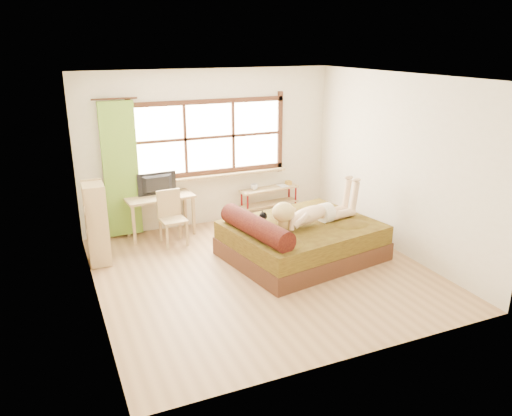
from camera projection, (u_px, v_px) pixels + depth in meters
name	position (u px, v px, depth m)	size (l,w,h in m)	color
floor	(262.00, 271.00, 7.13)	(4.50, 4.50, 0.00)	#9E754C
ceiling	(263.00, 77.00, 6.27)	(4.50, 4.50, 0.00)	white
wall_back	(210.00, 149.00, 8.66)	(4.50, 4.50, 0.00)	silver
wall_front	(359.00, 237.00, 4.75)	(4.50, 4.50, 0.00)	silver
wall_left	(88.00, 200.00, 5.86)	(4.50, 4.50, 0.00)	silver
wall_right	(398.00, 164.00, 7.55)	(4.50, 4.50, 0.00)	silver
window	(210.00, 140.00, 8.58)	(2.80, 0.16, 1.46)	#FFEDBF
curtain	(121.00, 170.00, 8.04)	(0.55, 0.10, 2.20)	#4D9027
bed	(299.00, 240.00, 7.50)	(2.40, 2.06, 0.81)	#361C10
woman	(314.00, 203.00, 7.36)	(1.49, 0.43, 0.64)	#D8B28B
kitten	(256.00, 220.00, 7.22)	(0.32, 0.13, 0.26)	black
desk	(160.00, 201.00, 8.26)	(1.15, 0.60, 0.69)	#A27F57
monitor	(158.00, 184.00, 8.22)	(0.65, 0.09, 0.38)	black
chair	(171.00, 214.00, 8.01)	(0.42, 0.42, 0.87)	#A27F57
pipe_shelf	(270.00, 196.00, 9.21)	(1.15, 0.41, 0.64)	#A27F57
cup	(254.00, 187.00, 9.03)	(0.13, 0.13, 0.11)	gray
book	(279.00, 186.00, 9.23)	(0.16, 0.22, 0.02)	gray
bookshelf	(96.00, 223.00, 7.26)	(0.31, 0.53, 1.20)	#A27F57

